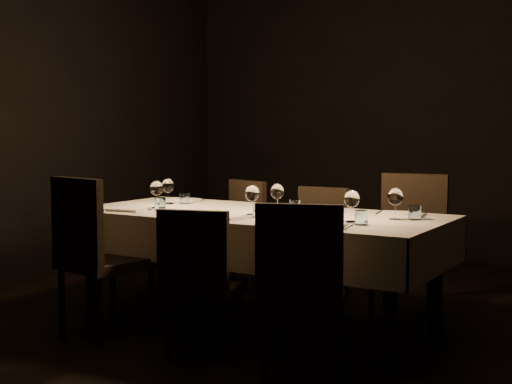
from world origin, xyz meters
The scene contains 14 objects.
room centered at (0.00, 0.00, 1.50)m, with size 5.01×6.01×3.01m.
dining_table centered at (0.00, 0.00, 0.69)m, with size 2.52×1.12×0.76m.
chair_near_left centered at (-0.74, -0.77, 0.56)m, with size 0.57×0.57×1.02m.
place_setting_near_left centered at (-0.75, -0.22, 0.84)m, with size 0.37×0.41×0.19m.
chair_near_center centered at (0.09, -0.79, 0.49)m, with size 0.52×0.52×0.87m.
place_setting_near_center centered at (0.05, -0.22, 0.84)m, with size 0.36×0.42×0.20m.
chair_near_right centered at (0.75, -0.78, 0.52)m, with size 0.58×0.58×0.94m.
place_setting_near_right centered at (0.75, -0.22, 0.84)m, with size 0.37×0.41×0.19m.
chair_far_left centered at (-0.68, 0.83, 0.50)m, with size 0.54×0.54×0.90m.
place_setting_far_left centered at (-0.84, 0.22, 0.84)m, with size 0.35×0.41×0.19m.
chair_far_center centered at (0.06, 0.83, 0.49)m, with size 0.43×0.43×0.87m.
place_setting_far_center centered at (0.10, 0.22, 0.84)m, with size 0.35×0.41×0.19m.
chair_far_right centered at (0.79, 0.82, 0.55)m, with size 0.53×0.53×1.00m.
place_setting_far_right centered at (0.94, 0.22, 0.84)m, with size 0.37×0.42×0.20m.
Camera 1 is at (2.46, -4.08, 1.32)m, focal length 50.00 mm.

